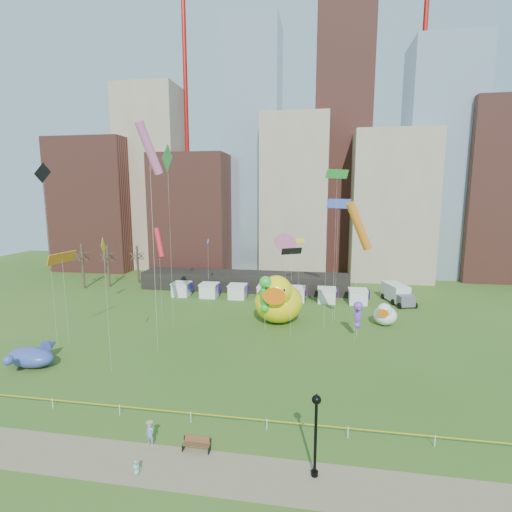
% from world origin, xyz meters
% --- Properties ---
extents(ground, '(160.00, 160.00, 0.00)m').
position_xyz_m(ground, '(0.00, 0.00, 0.00)').
color(ground, '#2C5A1C').
rests_on(ground, ground).
extents(footpath, '(70.00, 4.00, 0.02)m').
position_xyz_m(footpath, '(0.00, -5.00, 0.01)').
color(footpath, olive).
rests_on(footpath, ground).
extents(skyline, '(101.00, 23.00, 68.00)m').
position_xyz_m(skyline, '(2.25, 61.06, 21.44)').
color(skyline, brown).
rests_on(skyline, ground).
extents(crane_left, '(23.00, 1.00, 76.00)m').
position_xyz_m(crane_left, '(-21.11, 64.00, 46.90)').
color(crane_left, red).
rests_on(crane_left, ground).
extents(crane_right, '(23.00, 1.00, 76.00)m').
position_xyz_m(crane_right, '(30.89, 64.00, 46.90)').
color(crane_right, red).
rests_on(crane_right, ground).
extents(pavilion, '(38.00, 6.00, 3.20)m').
position_xyz_m(pavilion, '(-4.00, 42.00, 1.60)').
color(pavilion, black).
rests_on(pavilion, ground).
extents(vendor_tents, '(33.24, 2.80, 2.40)m').
position_xyz_m(vendor_tents, '(1.02, 36.00, 1.11)').
color(vendor_tents, white).
rests_on(vendor_tents, ground).
extents(bare_trees, '(8.44, 6.44, 8.50)m').
position_xyz_m(bare_trees, '(-30.17, 40.54, 4.01)').
color(bare_trees, '#382B21').
rests_on(bare_trees, ground).
extents(caution_tape, '(50.00, 0.06, 0.90)m').
position_xyz_m(caution_tape, '(0.00, 0.00, 0.68)').
color(caution_tape, white).
rests_on(caution_tape, ground).
extents(big_duck, '(6.82, 9.16, 7.05)m').
position_xyz_m(big_duck, '(4.19, 24.71, 3.23)').
color(big_duck, '#FFE70D').
rests_on(big_duck, ground).
extents(small_duck, '(4.00, 4.64, 3.28)m').
position_xyz_m(small_duck, '(18.64, 25.96, 1.50)').
color(small_duck, white).
rests_on(small_duck, ground).
extents(seahorse_green, '(2.11, 2.35, 7.24)m').
position_xyz_m(seahorse_green, '(2.80, 21.42, 5.25)').
color(seahorse_green, silver).
rests_on(seahorse_green, ground).
extents(seahorse_purple, '(1.20, 1.48, 4.69)m').
position_xyz_m(seahorse_purple, '(14.47, 20.48, 3.28)').
color(seahorse_purple, silver).
rests_on(seahorse_purple, ground).
extents(whale_inflatable, '(5.44, 6.77, 2.31)m').
position_xyz_m(whale_inflatable, '(-19.55, 6.97, 1.06)').
color(whale_inflatable, '#4B3592').
rests_on(whale_inflatable, ground).
extents(park_bench, '(1.93, 0.62, 0.98)m').
position_xyz_m(park_bench, '(1.49, -3.11, 0.54)').
color(park_bench, brown).
rests_on(park_bench, footpath).
extents(lamppost, '(0.59, 0.59, 5.65)m').
position_xyz_m(lamppost, '(9.65, -4.25, 3.45)').
color(lamppost, black).
rests_on(lamppost, footpath).
extents(box_truck, '(4.47, 7.46, 2.98)m').
position_xyz_m(box_truck, '(22.39, 37.72, 1.53)').
color(box_truck, silver).
rests_on(box_truck, ground).
extents(woman, '(0.71, 0.55, 1.74)m').
position_xyz_m(woman, '(-1.90, -3.20, 0.89)').
color(woman, white).
rests_on(woman, footpath).
extents(toddler, '(0.34, 0.25, 0.98)m').
position_xyz_m(toddler, '(-1.57, -6.00, 0.51)').
color(toddler, silver).
rests_on(toddler, footpath).
extents(kite_0, '(2.18, 2.26, 12.98)m').
position_xyz_m(kite_0, '(-12.57, 24.04, 10.89)').
color(kite_0, silver).
rests_on(kite_0, ground).
extents(kite_1, '(2.22, 3.22, 24.99)m').
position_xyz_m(kite_1, '(-7.92, 11.91, 22.30)').
color(kite_1, silver).
rests_on(kite_1, ground).
extents(kite_2, '(2.47, 1.60, 11.26)m').
position_xyz_m(kite_2, '(6.32, 19.42, 10.80)').
color(kite_2, silver).
rests_on(kite_2, ground).
extents(kite_3, '(0.10, 3.56, 23.90)m').
position_xyz_m(kite_3, '(-9.39, 20.34, 21.80)').
color(kite_3, silver).
rests_on(kite_3, ground).
extents(kite_4, '(0.61, 1.67, 13.59)m').
position_xyz_m(kite_4, '(-10.76, 7.02, 12.29)').
color(kite_4, silver).
rests_on(kite_4, ground).
extents(kite_5, '(0.86, 1.77, 10.68)m').
position_xyz_m(kite_5, '(-7.52, 30.83, 10.29)').
color(kite_5, silver).
rests_on(kite_5, ground).
extents(kite_6, '(1.00, 4.19, 11.05)m').
position_xyz_m(kite_6, '(-19.56, 12.87, 10.40)').
color(kite_6, silver).
rests_on(kite_6, ground).
extents(kite_7, '(0.17, 3.37, 15.21)m').
position_xyz_m(kite_7, '(10.45, 22.38, 13.39)').
color(kite_7, silver).
rests_on(kite_7, ground).
extents(kite_8, '(0.83, 1.22, 21.72)m').
position_xyz_m(kite_8, '(-13.17, 23.48, 20.87)').
color(kite_8, silver).
rests_on(kite_8, ground).
extents(kite_9, '(2.27, 1.68, 12.55)m').
position_xyz_m(kite_9, '(5.20, 23.85, 11.28)').
color(kite_9, silver).
rests_on(kite_9, ground).
extents(kite_10, '(0.40, 2.22, 21.08)m').
position_xyz_m(kite_10, '(-20.55, 12.18, 19.31)').
color(kite_10, silver).
rests_on(kite_10, ground).
extents(kite_11, '(3.13, 2.88, 20.82)m').
position_xyz_m(kite_11, '(11.65, 25.98, 20.15)').
color(kite_11, silver).
rests_on(kite_11, ground).
extents(kite_12, '(1.73, 1.69, 10.82)m').
position_xyz_m(kite_12, '(6.53, 32.74, 10.41)').
color(kite_12, silver).
rests_on(kite_12, ground).
extents(kite_13, '(3.18, 3.44, 17.01)m').
position_xyz_m(kite_13, '(11.97, 26.53, 16.32)').
color(kite_13, silver).
rests_on(kite_13, ground).
extents(kite_14, '(3.40, 2.09, 16.88)m').
position_xyz_m(kite_14, '(13.92, 18.10, 14.09)').
color(kite_14, silver).
rests_on(kite_14, ground).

